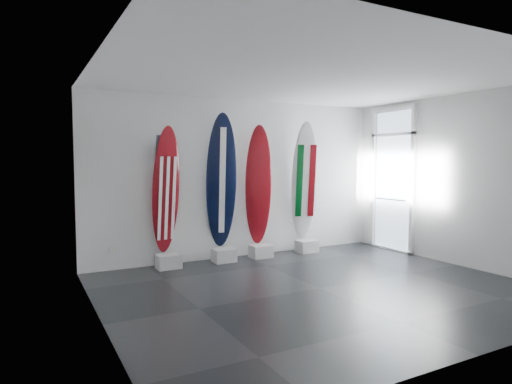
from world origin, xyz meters
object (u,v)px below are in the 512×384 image
surfboard_navy (221,181)px  surfboard_swiss (258,185)px  surfboard_italy (305,181)px  surfboard_usa (166,190)px

surfboard_navy → surfboard_swiss: (0.77, 0.00, -0.09)m
surfboard_swiss → surfboard_italy: size_ratio=0.95×
surfboard_usa → surfboard_italy: surfboard_italy is taller
surfboard_swiss → surfboard_italy: (1.06, 0.00, 0.05)m
surfboard_navy → surfboard_swiss: size_ratio=1.08×
surfboard_usa → surfboard_swiss: surfboard_swiss is taller
surfboard_usa → surfboard_italy: bearing=-8.2°
surfboard_navy → surfboard_swiss: 0.77m
surfboard_usa → surfboard_navy: surfboard_navy is taller
surfboard_swiss → surfboard_navy: bearing=-166.3°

